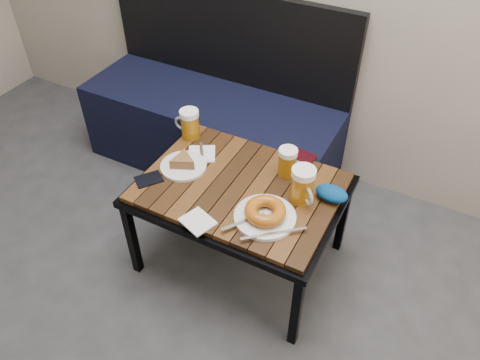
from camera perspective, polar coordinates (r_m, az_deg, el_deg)
The scene contains 12 objects.
bench at distance 2.63m, azimuth -3.29°, elevation 6.89°, with size 1.40×0.50×0.95m.
cafe_table at distance 1.96m, azimuth -0.00°, elevation -1.57°, with size 0.84×0.62×0.47m.
beer_mug_left at distance 2.17m, azimuth -6.19°, elevation 6.84°, with size 0.13×0.09×0.14m.
beer_mug_centre at distance 1.95m, azimuth 5.87°, elevation 2.20°, with size 0.12×0.08×0.13m.
beer_mug_right at distance 1.83m, azimuth 7.66°, elevation -0.62°, with size 0.14×0.13×0.15m.
plate_pie at distance 2.02m, azimuth -6.94°, elevation 2.03°, with size 0.20×0.20×0.06m.
plate_bagel at distance 1.78m, azimuth 3.07°, elevation -4.11°, with size 0.29×0.27×0.07m.
napkin_left at distance 2.09m, azimuth -4.68°, elevation 3.19°, with size 0.16×0.16×0.01m.
napkin_right at distance 1.79m, azimuth -5.18°, elevation -5.06°, with size 0.15×0.14×0.01m.
passport_navy at distance 1.99m, azimuth -11.08°, elevation 0.09°, with size 0.08×0.11×0.01m, color black.
passport_burgundy at distance 2.06m, azimuth 7.31°, elevation 2.38°, with size 0.10×0.14×0.01m, color black.
knit_pouch at distance 1.89m, azimuth 11.12°, elevation -1.62°, with size 0.13×0.09×0.06m, color navy.
Camera 1 is at (0.86, -0.07, 1.78)m, focal length 35.00 mm.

